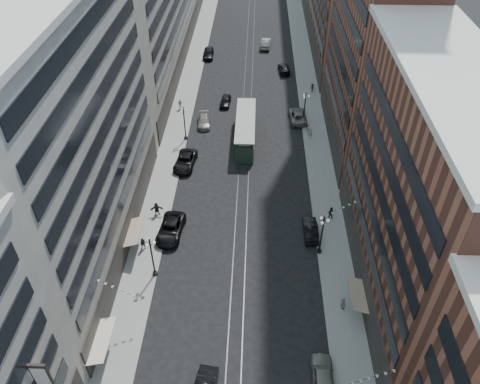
# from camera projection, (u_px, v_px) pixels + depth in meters

# --- Properties ---
(ground) EXTENTS (220.00, 220.00, 0.00)m
(ground) POSITION_uv_depth(u_px,v_px,m) (246.00, 123.00, 75.95)
(ground) COLOR black
(ground) RESTS_ON ground
(sidewalk_west) EXTENTS (4.00, 180.00, 0.15)m
(sidewalk_west) POSITION_uv_depth(u_px,v_px,m) (186.00, 92.00, 83.86)
(sidewalk_west) COLOR gray
(sidewalk_west) RESTS_ON ground
(sidewalk_east) EXTENTS (4.00, 180.00, 0.15)m
(sidewalk_east) POSITION_uv_depth(u_px,v_px,m) (309.00, 95.00, 83.25)
(sidewalk_east) COLOR gray
(sidewalk_east) RESTS_ON ground
(rail_west) EXTENTS (0.12, 180.00, 0.02)m
(rail_west) POSITION_uv_depth(u_px,v_px,m) (244.00, 94.00, 83.62)
(rail_west) COLOR #2D2D33
(rail_west) RESTS_ON ground
(rail_east) EXTENTS (0.12, 180.00, 0.02)m
(rail_east) POSITION_uv_depth(u_px,v_px,m) (252.00, 94.00, 83.58)
(rail_east) COLOR #2D2D33
(rail_east) RESTS_ON ground
(building_west_mid) EXTENTS (8.00, 36.00, 28.00)m
(building_west_mid) POSITION_uv_depth(u_px,v_px,m) (71.00, 143.00, 46.76)
(building_west_mid) COLOR #A5A093
(building_west_mid) RESTS_ON ground
(building_east_mid) EXTENTS (8.00, 30.00, 24.00)m
(building_east_mid) POSITION_uv_depth(u_px,v_px,m) (421.00, 199.00, 43.26)
(building_east_mid) COLOR brown
(building_east_mid) RESTS_ON ground
(building_east_tower) EXTENTS (8.00, 26.00, 42.00)m
(building_east_tower) POSITION_uv_depth(u_px,v_px,m) (381.00, 0.00, 58.91)
(building_east_tower) COLOR brown
(building_east_tower) RESTS_ON ground
(lamppost_sw_far) EXTENTS (1.03, 1.14, 5.52)m
(lamppost_sw_far) POSITION_uv_depth(u_px,v_px,m) (152.00, 256.00, 49.72)
(lamppost_sw_far) COLOR black
(lamppost_sw_far) RESTS_ON sidewalk_west
(lamppost_sw_mid) EXTENTS (1.03, 1.14, 5.52)m
(lamppost_sw_mid) POSITION_uv_depth(u_px,v_px,m) (184.00, 122.00, 70.39)
(lamppost_sw_mid) COLOR black
(lamppost_sw_mid) RESTS_ON sidewalk_west
(lamppost_se_far) EXTENTS (1.03, 1.14, 5.52)m
(lamppost_se_far) POSITION_uv_depth(u_px,v_px,m) (322.00, 234.00, 52.26)
(lamppost_se_far) COLOR black
(lamppost_se_far) RESTS_ON sidewalk_east
(lamppost_se_mid) EXTENTS (1.03, 1.14, 5.52)m
(lamppost_se_mid) POSITION_uv_depth(u_px,v_px,m) (305.00, 108.00, 73.70)
(lamppost_se_mid) COLOR black
(lamppost_se_mid) RESTS_ON sidewalk_east
(streetcar) EXTENTS (2.89, 13.05, 3.61)m
(streetcar) POSITION_uv_depth(u_px,v_px,m) (245.00, 130.00, 71.26)
(streetcar) COLOR #1F3123
(streetcar) RESTS_ON ground
(car_2) EXTENTS (3.25, 6.17, 1.65)m
(car_2) POSITION_uv_depth(u_px,v_px,m) (171.00, 229.00, 56.06)
(car_2) COLOR black
(car_2) RESTS_ON ground
(car_4) EXTENTS (2.15, 5.08, 1.71)m
(car_4) POSITION_uv_depth(u_px,v_px,m) (323.00, 377.00, 41.63)
(car_4) COLOR slate
(car_4) RESTS_ON ground
(pedestrian_2) EXTENTS (0.84, 0.53, 1.63)m
(pedestrian_2) POSITION_uv_depth(u_px,v_px,m) (143.00, 244.00, 54.00)
(pedestrian_2) COLOR black
(pedestrian_2) RESTS_ON sidewalk_west
(pedestrian_4) EXTENTS (0.77, 1.04, 1.62)m
(pedestrian_4) POSITION_uv_depth(u_px,v_px,m) (343.00, 303.00, 47.61)
(pedestrian_4) COLOR #A8A28B
(pedestrian_4) RESTS_ON sidewalk_east
(car_7) EXTENTS (3.21, 5.98, 1.60)m
(car_7) POSITION_uv_depth(u_px,v_px,m) (185.00, 161.00, 66.66)
(car_7) COLOR black
(car_7) RESTS_ON ground
(car_8) EXTENTS (2.36, 4.91, 1.38)m
(car_8) POSITION_uv_depth(u_px,v_px,m) (204.00, 121.00, 75.22)
(car_8) COLOR slate
(car_8) RESTS_ON ground
(car_9) EXTENTS (2.08, 5.13, 1.75)m
(car_9) POSITION_uv_depth(u_px,v_px,m) (208.00, 53.00, 95.02)
(car_9) COLOR black
(car_9) RESTS_ON ground
(car_10) EXTENTS (1.67, 4.63, 1.52)m
(car_10) POSITION_uv_depth(u_px,v_px,m) (311.00, 230.00, 56.09)
(car_10) COLOR black
(car_10) RESTS_ON ground
(car_11) EXTENTS (2.91, 5.81, 1.58)m
(car_11) POSITION_uv_depth(u_px,v_px,m) (298.00, 116.00, 76.30)
(car_11) COLOR #68675D
(car_11) RESTS_ON ground
(car_12) EXTENTS (2.45, 5.10, 1.43)m
(car_12) POSITION_uv_depth(u_px,v_px,m) (284.00, 68.00, 89.98)
(car_12) COLOR black
(car_12) RESTS_ON ground
(car_13) EXTENTS (1.99, 4.25, 1.41)m
(car_13) POSITION_uv_depth(u_px,v_px,m) (225.00, 101.00, 80.22)
(car_13) COLOR black
(car_13) RESTS_ON ground
(car_14) EXTENTS (2.22, 5.47, 1.77)m
(car_14) POSITION_uv_depth(u_px,v_px,m) (266.00, 43.00, 98.87)
(car_14) COLOR slate
(car_14) RESTS_ON ground
(pedestrian_5) EXTENTS (1.73, 0.81, 1.79)m
(pedestrian_5) POSITION_uv_depth(u_px,v_px,m) (157.00, 209.00, 58.51)
(pedestrian_5) COLOR black
(pedestrian_5) RESTS_ON sidewalk_west
(pedestrian_6) EXTENTS (1.11, 0.73, 1.73)m
(pedestrian_6) POSITION_uv_depth(u_px,v_px,m) (180.00, 104.00, 78.74)
(pedestrian_6) COLOR #B4AC95
(pedestrian_6) RESTS_ON sidewalk_west
(pedestrian_7) EXTENTS (0.89, 0.65, 1.63)m
(pedestrian_7) POSITION_uv_depth(u_px,v_px,m) (331.00, 212.00, 58.11)
(pedestrian_7) COLOR black
(pedestrian_7) RESTS_ON sidewalk_east
(pedestrian_8) EXTENTS (0.70, 0.54, 1.70)m
(pedestrian_8) POSITION_uv_depth(u_px,v_px,m) (310.00, 133.00, 72.01)
(pedestrian_8) COLOR #AC9D8E
(pedestrian_8) RESTS_ON sidewalk_east
(pedestrian_9) EXTENTS (1.07, 0.68, 1.54)m
(pedestrian_9) POSITION_uv_depth(u_px,v_px,m) (312.00, 88.00, 83.41)
(pedestrian_9) COLOR black
(pedestrian_9) RESTS_ON sidewalk_east
(pedestrian_extra_0) EXTENTS (0.57, 0.71, 1.71)m
(pedestrian_extra_0) POSITION_uv_depth(u_px,v_px,m) (309.00, 129.00, 72.88)
(pedestrian_extra_0) COLOR #B6AD96
(pedestrian_extra_0) RESTS_ON sidewalk_east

